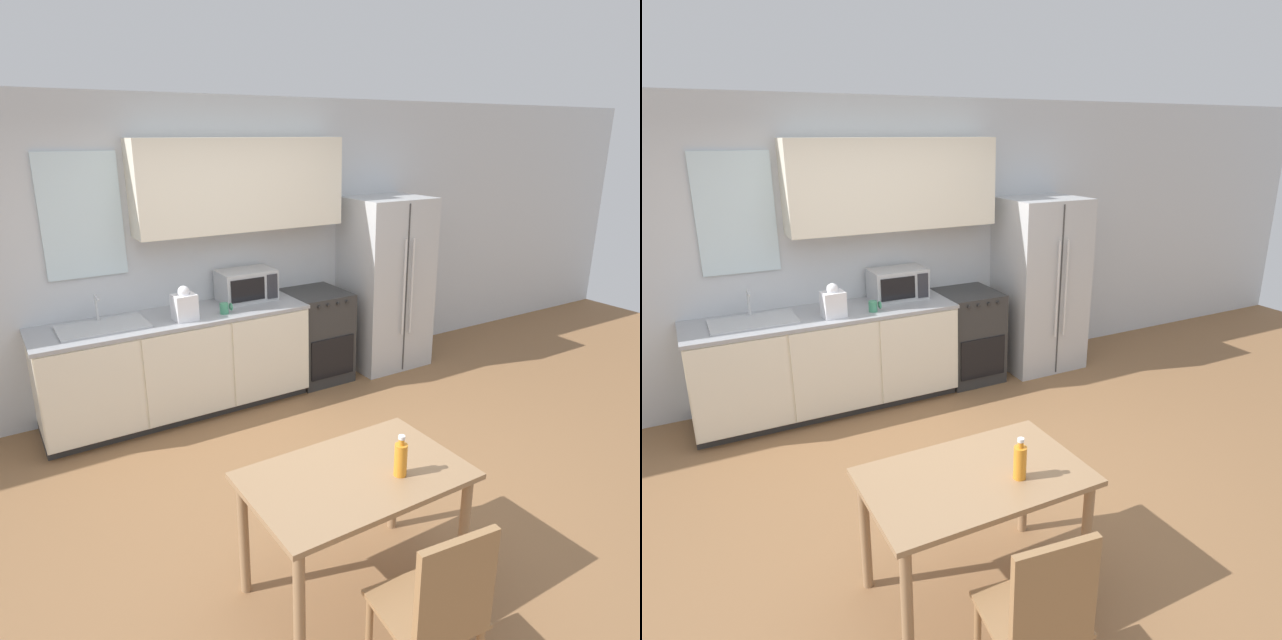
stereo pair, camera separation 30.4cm
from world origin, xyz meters
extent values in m
plane|color=olive|center=(0.00, 0.00, 0.00)|extent=(12.00, 12.00, 0.00)
cube|color=silver|center=(0.00, 1.98, 1.35)|extent=(12.00, 0.06, 2.70)
cube|color=silver|center=(-0.98, 1.94, 1.75)|extent=(0.62, 0.04, 1.00)
cube|color=silver|center=(0.36, 1.79, 1.95)|extent=(1.92, 0.32, 0.80)
cube|color=#333333|center=(-0.39, 1.65, 0.04)|extent=(2.28, 0.59, 0.08)
cube|color=silver|center=(-0.39, 1.62, 0.47)|extent=(2.28, 0.65, 0.79)
cube|color=silver|center=(-1.15, 1.29, 0.47)|extent=(0.74, 0.01, 0.77)
cube|color=silver|center=(-0.39, 1.29, 0.47)|extent=(0.74, 0.01, 0.77)
cube|color=silver|center=(0.37, 1.29, 0.47)|extent=(0.74, 0.01, 0.77)
cube|color=#9EA0A5|center=(-0.39, 1.62, 0.88)|extent=(2.31, 0.67, 0.03)
cube|color=#2D2D2D|center=(1.04, 1.64, 0.45)|extent=(0.56, 0.61, 0.90)
cube|color=black|center=(1.04, 1.33, 0.32)|extent=(0.48, 0.01, 0.40)
cylinder|color=#262626|center=(0.88, 1.32, 0.85)|extent=(0.03, 0.02, 0.03)
cylinder|color=#262626|center=(0.98, 1.32, 0.85)|extent=(0.03, 0.02, 0.03)
cylinder|color=#262626|center=(1.09, 1.32, 0.85)|extent=(0.03, 0.02, 0.03)
cylinder|color=#262626|center=(1.19, 1.32, 0.85)|extent=(0.03, 0.02, 0.03)
cube|color=silver|center=(1.87, 1.61, 0.89)|extent=(0.81, 0.68, 1.77)
cube|color=#3F3F3F|center=(1.87, 1.26, 0.89)|extent=(0.01, 0.01, 1.71)
cylinder|color=silver|center=(1.82, 1.24, 0.92)|extent=(0.02, 0.02, 0.97)
cylinder|color=silver|center=(1.92, 1.24, 0.92)|extent=(0.02, 0.02, 0.97)
cube|color=#B7BABC|center=(-0.98, 1.62, 0.91)|extent=(0.69, 0.41, 0.02)
cylinder|color=silver|center=(-0.98, 1.79, 1.03)|extent=(0.02, 0.02, 0.22)
cylinder|color=silver|center=(-0.98, 1.72, 1.12)|extent=(0.02, 0.14, 0.02)
cube|color=#B7BABC|center=(0.35, 1.75, 1.04)|extent=(0.51, 0.33, 0.28)
cube|color=black|center=(0.29, 1.58, 1.04)|extent=(0.33, 0.01, 0.20)
cube|color=#2D2D33|center=(0.53, 1.58, 1.04)|extent=(0.10, 0.01, 0.23)
cylinder|color=#3F8C66|center=(0.00, 1.46, 0.95)|extent=(0.08, 0.08, 0.09)
torus|color=#3F8C66|center=(0.06, 1.46, 0.95)|extent=(0.02, 0.07, 0.07)
cube|color=white|center=(-0.34, 1.48, 1.01)|extent=(0.20, 0.17, 0.22)
sphere|color=white|center=(-0.34, 1.48, 1.14)|extent=(0.11, 0.11, 0.10)
cube|color=#997551|center=(-0.28, -0.91, 0.71)|extent=(1.13, 0.71, 0.03)
cylinder|color=#997551|center=(-0.79, -1.21, 0.35)|extent=(0.06, 0.06, 0.70)
cylinder|color=#997551|center=(0.22, -1.21, 0.35)|extent=(0.06, 0.06, 0.70)
cylinder|color=#997551|center=(-0.79, -0.61, 0.35)|extent=(0.06, 0.06, 0.70)
cylinder|color=#997551|center=(0.22, -0.61, 0.35)|extent=(0.06, 0.06, 0.70)
cube|color=#997047|center=(-0.36, -1.55, 0.44)|extent=(0.44, 0.44, 0.02)
cube|color=#997047|center=(-0.38, -1.73, 0.69)|extent=(0.37, 0.08, 0.48)
cylinder|color=#997047|center=(-0.51, -1.36, 0.21)|extent=(0.03, 0.03, 0.43)
cylinder|color=#997047|center=(-0.17, -1.40, 0.21)|extent=(0.03, 0.03, 0.43)
cylinder|color=orange|center=(-0.10, -1.04, 0.82)|extent=(0.07, 0.07, 0.17)
cylinder|color=orange|center=(-0.10, -1.04, 0.92)|extent=(0.03, 0.03, 0.03)
cylinder|color=white|center=(-0.10, -1.04, 0.94)|extent=(0.03, 0.03, 0.02)
camera|label=1|loc=(-1.77, -2.96, 2.39)|focal=32.00mm
camera|label=2|loc=(-1.50, -3.11, 2.39)|focal=32.00mm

